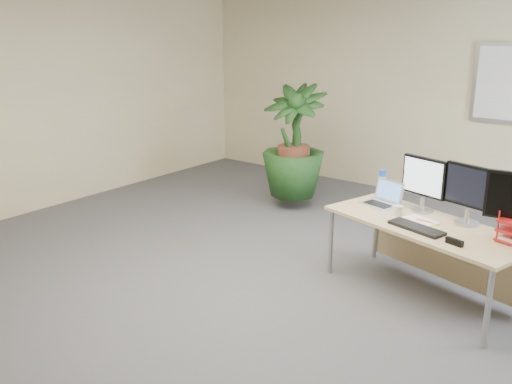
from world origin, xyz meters
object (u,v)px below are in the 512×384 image
Objects in this scene: laptop at (383,199)px; monitor_left at (424,181)px; desk at (432,236)px; monitor_right at (470,191)px; floor_plant at (294,148)px.

monitor_left is at bearing 5.79° from laptop.
desk is 0.49m from monitor_right.
desk is 0.49m from monitor_left.
floor_plant is 3.01× the size of monitor_right.
floor_plant reaches higher than monitor_left.
monitor_left is at bearing -27.03° from floor_plant.
floor_plant reaches higher than monitor_right.
floor_plant is 2.35m from monitor_left.
monitor_right is at bearing -4.45° from laptop.
floor_plant is at bearing 147.65° from laptop.
laptop is at bearing 163.30° from desk.
laptop reaches higher than desk.
desk is at bearing -16.70° from laptop.
desk is at bearing -157.53° from monitor_right.
laptop is (-0.35, -0.04, -0.22)m from monitor_left.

